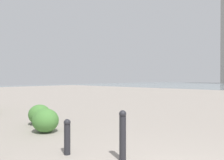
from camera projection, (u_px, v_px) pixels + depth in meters
bollard_near at (123, 134)px, 3.85m from camera, size 0.13×0.13×0.89m
bollard_mid at (67, 136)px, 4.15m from camera, size 0.13×0.13×0.67m
shrub_round at (40, 115)px, 6.82m from camera, size 0.73×0.66×0.62m
shrub_wide at (45, 120)px, 5.84m from camera, size 0.75×0.67×0.64m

